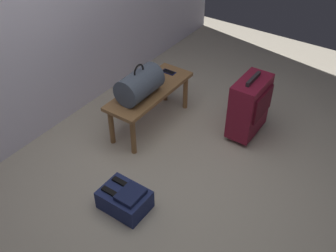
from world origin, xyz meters
name	(u,v)px	position (x,y,z in m)	size (l,w,h in m)	color
ground_plane	(181,192)	(0.00, 0.00, 0.00)	(6.60, 6.60, 0.00)	#B2A893
bench	(150,95)	(0.61, 0.77, 0.35)	(1.00, 0.36, 0.42)	olive
duffel_bag_slate	(140,84)	(0.45, 0.77, 0.55)	(0.44, 0.26, 0.34)	#475160
cell_phone	(169,72)	(0.96, 0.79, 0.42)	(0.07, 0.14, 0.01)	#191E4C
suitcase_upright_burgundy	(249,106)	(1.01, -0.10, 0.33)	(0.45, 0.26, 0.65)	maroon
backpack_navy	(125,199)	(-0.39, 0.28, 0.09)	(0.28, 0.38, 0.21)	navy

